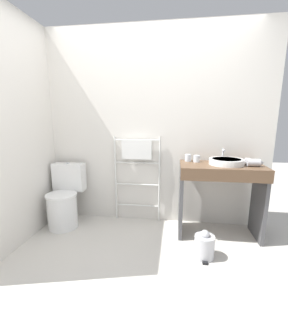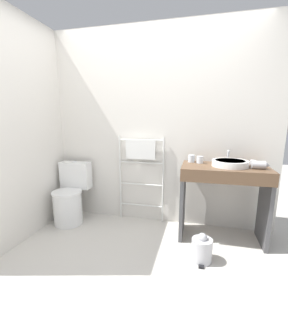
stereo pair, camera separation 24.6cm
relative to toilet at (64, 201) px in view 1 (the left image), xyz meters
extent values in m
plane|color=beige|center=(1.11, -0.91, -0.34)|extent=(12.00, 12.00, 0.00)
cube|color=silver|center=(1.11, 0.38, 0.92)|extent=(2.99, 0.12, 2.51)
cube|color=silver|center=(-0.32, -0.29, 0.92)|extent=(0.12, 1.84, 2.51)
cylinder|color=white|center=(0.00, -0.07, -0.12)|extent=(0.37, 0.37, 0.43)
cylinder|color=white|center=(0.00, -0.07, 0.10)|extent=(0.38, 0.38, 0.02)
cube|color=white|center=(0.00, 0.18, 0.28)|extent=(0.42, 0.16, 0.37)
cylinder|color=silver|center=(0.00, 0.18, 0.47)|extent=(0.05, 0.05, 0.01)
cylinder|color=white|center=(0.62, 0.29, 0.24)|extent=(0.02, 0.02, 1.16)
cylinder|color=white|center=(1.21, 0.29, 0.24)|extent=(0.02, 0.02, 1.16)
cylinder|color=white|center=(0.91, 0.29, -0.13)|extent=(0.60, 0.02, 0.02)
cylinder|color=white|center=(0.91, 0.29, 0.17)|extent=(0.60, 0.02, 0.02)
cylinder|color=white|center=(0.91, 0.29, 0.47)|extent=(0.60, 0.02, 0.02)
cylinder|color=white|center=(0.91, 0.29, 0.77)|extent=(0.60, 0.02, 0.02)
cube|color=white|center=(0.91, 0.26, 0.66)|extent=(0.39, 0.04, 0.26)
cube|color=brown|center=(1.94, 0.02, 0.51)|extent=(0.93, 0.53, 0.03)
cube|color=brown|center=(1.94, -0.23, 0.45)|extent=(0.93, 0.02, 0.10)
cube|color=#4C4C4F|center=(1.50, 0.02, 0.08)|extent=(0.04, 0.45, 0.83)
cube|color=#4C4C4F|center=(2.39, 0.02, 0.08)|extent=(0.04, 0.45, 0.83)
cylinder|color=white|center=(1.99, 0.02, 0.56)|extent=(0.39, 0.39, 0.07)
cylinder|color=silver|center=(1.99, 0.02, 0.59)|extent=(0.32, 0.32, 0.01)
cylinder|color=silver|center=(1.99, 0.25, 0.61)|extent=(0.02, 0.02, 0.15)
cylinder|color=silver|center=(1.99, 0.20, 0.67)|extent=(0.02, 0.09, 0.02)
cylinder|color=silver|center=(1.57, 0.17, 0.57)|extent=(0.08, 0.08, 0.09)
cylinder|color=silver|center=(1.67, 0.14, 0.57)|extent=(0.08, 0.08, 0.08)
cylinder|color=#B7B7BC|center=(2.26, -0.04, 0.57)|extent=(0.13, 0.08, 0.08)
cone|color=#9C9CA0|center=(2.35, -0.04, 0.57)|extent=(0.05, 0.07, 0.07)
cube|color=#B7B7BC|center=(2.24, 0.05, 0.57)|extent=(0.05, 0.10, 0.06)
cylinder|color=#B7B7BC|center=(1.73, -0.49, -0.22)|extent=(0.20, 0.20, 0.23)
sphere|color=#B7B7BC|center=(1.73, -0.49, -0.09)|extent=(0.09, 0.09, 0.09)
cube|color=black|center=(1.73, -0.60, -0.32)|extent=(0.05, 0.04, 0.02)
camera|label=1|loc=(1.41, -2.60, 1.04)|focal=24.00mm
camera|label=2|loc=(1.66, -2.55, 1.04)|focal=24.00mm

